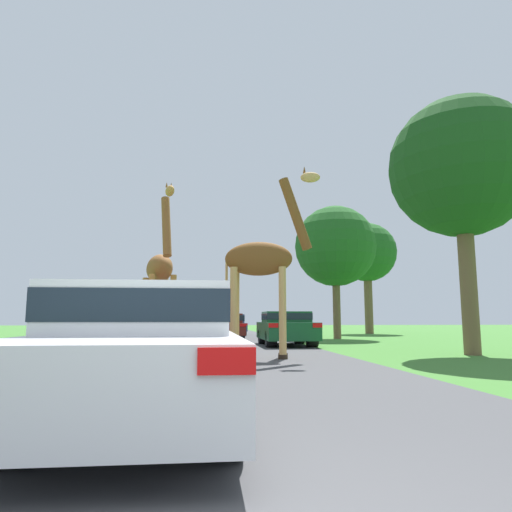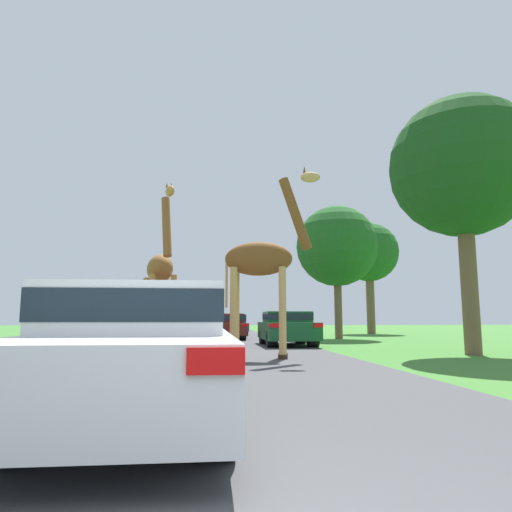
# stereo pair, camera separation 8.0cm
# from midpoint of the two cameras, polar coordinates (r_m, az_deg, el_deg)

# --- Properties ---
(road) EXTENTS (7.55, 120.00, 0.00)m
(road) POSITION_cam_midpoint_polar(r_m,az_deg,el_deg) (31.56, -5.40, -9.77)
(road) COLOR #424244
(road) RESTS_ON ground
(giraffe_near_road) EXTENTS (2.75, 1.06, 5.38)m
(giraffe_near_road) POSITION_cam_midpoint_polar(r_m,az_deg,el_deg) (12.76, 1.05, -1.20)
(giraffe_near_road) COLOR tan
(giraffe_near_road) RESTS_ON ground
(giraffe_companion) EXTENTS (1.22, 2.64, 5.03)m
(giraffe_companion) POSITION_cam_midpoint_polar(r_m,az_deg,el_deg) (14.34, -11.74, -2.25)
(giraffe_companion) COLOR #B77F3D
(giraffe_companion) RESTS_ON ground
(car_lead_maroon) EXTENTS (1.87, 4.81, 1.39)m
(car_lead_maroon) POSITION_cam_midpoint_polar(r_m,az_deg,el_deg) (5.14, -13.67, -11.12)
(car_lead_maroon) COLOR silver
(car_lead_maroon) RESTS_ON ground
(car_queue_right) EXTENTS (1.71, 4.27, 1.34)m
(car_queue_right) POSITION_cam_midpoint_polar(r_m,az_deg,el_deg) (24.74, -3.39, -8.67)
(car_queue_right) COLOR #561914
(car_queue_right) RESTS_ON ground
(car_queue_left) EXTENTS (1.98, 4.12, 1.35)m
(car_queue_left) POSITION_cam_midpoint_polar(r_m,az_deg,el_deg) (18.78, 4.02, -8.88)
(car_queue_left) COLOR #144C28
(car_queue_left) RESTS_ON ground
(car_far_ahead) EXTENTS (1.83, 4.76, 1.37)m
(car_far_ahead) POSITION_cam_midpoint_polar(r_m,az_deg,el_deg) (31.17, -2.84, -8.46)
(car_far_ahead) COLOR navy
(car_far_ahead) RESTS_ON ground
(car_verge_right) EXTENTS (1.87, 4.17, 1.37)m
(car_verge_right) POSITION_cam_midpoint_polar(r_m,az_deg,el_deg) (11.10, -17.07, -9.18)
(car_verge_right) COLOR maroon
(car_verge_right) RESTS_ON ground
(tree_left_edge) EXTENTS (4.49, 4.49, 7.34)m
(tree_left_edge) POSITION_cam_midpoint_polar(r_m,az_deg,el_deg) (25.79, 10.15, 1.20)
(tree_left_edge) COLOR brown
(tree_left_edge) RESTS_ON ground
(tree_centre_back) EXTENTS (4.39, 4.39, 8.24)m
(tree_centre_back) POSITION_cam_midpoint_polar(r_m,az_deg,el_deg) (35.22, 13.99, 0.35)
(tree_centre_back) COLOR brown
(tree_centre_back) RESTS_ON ground
(tree_right_cluster) EXTENTS (4.40, 4.40, 7.99)m
(tree_right_cluster) POSITION_cam_midpoint_polar(r_m,az_deg,el_deg) (15.90, 24.46, 10.00)
(tree_right_cluster) COLOR brown
(tree_right_cluster) RESTS_ON ground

